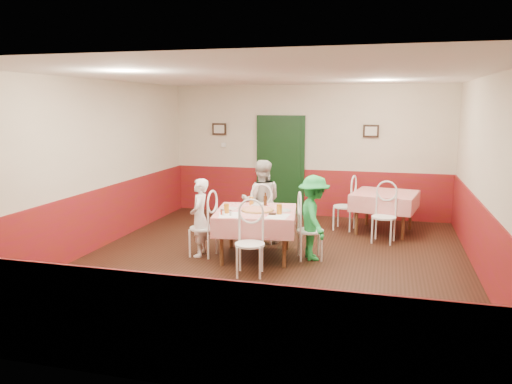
% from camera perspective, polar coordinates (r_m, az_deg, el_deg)
% --- Properties ---
extents(floor, '(7.00, 7.00, 0.00)m').
position_cam_1_polar(floor, '(7.70, 1.64, -8.11)').
color(floor, black).
rests_on(floor, ground).
extents(ceiling, '(7.00, 7.00, 0.00)m').
position_cam_1_polar(ceiling, '(7.33, 1.75, 13.16)').
color(ceiling, white).
rests_on(ceiling, back_wall).
extents(back_wall, '(6.00, 0.10, 2.80)m').
position_cam_1_polar(back_wall, '(10.80, 6.00, 4.66)').
color(back_wall, beige).
rests_on(back_wall, ground).
extents(front_wall, '(6.00, 0.10, 2.80)m').
position_cam_1_polar(front_wall, '(4.12, -9.66, -4.11)').
color(front_wall, beige).
rests_on(front_wall, ground).
extents(left_wall, '(0.10, 7.00, 2.80)m').
position_cam_1_polar(left_wall, '(8.59, -18.20, 2.85)').
color(left_wall, beige).
rests_on(left_wall, ground).
extents(right_wall, '(0.10, 7.00, 2.80)m').
position_cam_1_polar(right_wall, '(7.31, 25.22, 1.23)').
color(right_wall, beige).
rests_on(right_wall, ground).
extents(wainscot_back, '(6.00, 0.03, 1.00)m').
position_cam_1_polar(wainscot_back, '(10.91, 5.90, -0.05)').
color(wainscot_back, maroon).
rests_on(wainscot_back, ground).
extents(wainscot_front, '(6.00, 0.03, 1.00)m').
position_cam_1_polar(wainscot_front, '(4.44, -9.22, -15.41)').
color(wainscot_front, maroon).
rests_on(wainscot_front, ground).
extents(wainscot_left, '(0.03, 7.00, 1.00)m').
position_cam_1_polar(wainscot_left, '(8.73, -17.80, -3.02)').
color(wainscot_left, maroon).
rests_on(wainscot_left, ground).
extents(wainscot_right, '(0.03, 7.00, 1.00)m').
position_cam_1_polar(wainscot_right, '(7.49, 24.60, -5.59)').
color(wainscot_right, maroon).
rests_on(wainscot_right, ground).
extents(door, '(0.96, 0.06, 2.10)m').
position_cam_1_polar(door, '(10.90, 2.81, 2.90)').
color(door, black).
rests_on(door, ground).
extents(picture_left, '(0.32, 0.03, 0.26)m').
position_cam_1_polar(picture_left, '(11.21, -4.22, 7.19)').
color(picture_left, black).
rests_on(picture_left, back_wall).
extents(picture_right, '(0.32, 0.03, 0.26)m').
position_cam_1_polar(picture_right, '(10.60, 13.01, 6.80)').
color(picture_right, black).
rests_on(picture_right, back_wall).
extents(thermostat, '(0.10, 0.03, 0.10)m').
position_cam_1_polar(thermostat, '(11.20, -3.71, 5.40)').
color(thermostat, white).
rests_on(thermostat, back_wall).
extents(main_table, '(1.40, 1.40, 0.77)m').
position_cam_1_polar(main_table, '(7.89, -0.00, -4.83)').
color(main_table, red).
rests_on(main_table, ground).
extents(second_table, '(1.30, 1.30, 0.77)m').
position_cam_1_polar(second_table, '(9.74, 14.45, -2.29)').
color(second_table, red).
rests_on(second_table, ground).
extents(chair_left, '(0.45, 0.45, 0.90)m').
position_cam_1_polar(chair_left, '(8.00, -6.08, -4.13)').
color(chair_left, white).
rests_on(chair_left, ground).
extents(chair_right, '(0.52, 0.52, 0.90)m').
position_cam_1_polar(chair_right, '(7.83, 6.22, -4.44)').
color(chair_right, white).
rests_on(chair_right, ground).
extents(chair_far, '(0.52, 0.52, 0.90)m').
position_cam_1_polar(chair_far, '(8.69, 0.58, -2.93)').
color(chair_far, white).
rests_on(chair_far, ground).
extents(chair_near, '(0.48, 0.48, 0.90)m').
position_cam_1_polar(chair_near, '(7.05, -0.72, -6.00)').
color(chair_near, white).
rests_on(chair_near, ground).
extents(chair_second_a, '(0.49, 0.49, 0.90)m').
position_cam_1_polar(chair_second_a, '(9.75, 10.06, -1.66)').
color(chair_second_a, white).
rests_on(chair_second_a, ground).
extents(chair_second_b, '(0.49, 0.49, 0.90)m').
position_cam_1_polar(chair_second_b, '(8.99, 14.40, -2.81)').
color(chair_second_b, white).
rests_on(chair_second_b, ground).
extents(pizza, '(0.56, 0.56, 0.03)m').
position_cam_1_polar(pizza, '(7.75, 0.18, -2.05)').
color(pizza, '#B74723').
rests_on(pizza, main_table).
extents(plate_left, '(0.29, 0.29, 0.01)m').
position_cam_1_polar(plate_left, '(7.88, -3.01, -1.94)').
color(plate_left, white).
rests_on(plate_left, main_table).
extents(plate_right, '(0.29, 0.29, 0.01)m').
position_cam_1_polar(plate_right, '(7.76, 3.08, -2.11)').
color(plate_right, white).
rests_on(plate_right, main_table).
extents(plate_far, '(0.29, 0.29, 0.01)m').
position_cam_1_polar(plate_far, '(8.21, 0.28, -1.43)').
color(plate_far, white).
rests_on(plate_far, main_table).
extents(glass_a, '(0.09, 0.09, 0.14)m').
position_cam_1_polar(glass_a, '(7.58, -3.39, -1.91)').
color(glass_a, '#BF7219').
rests_on(glass_a, main_table).
extents(glass_b, '(0.10, 0.10, 0.15)m').
position_cam_1_polar(glass_b, '(7.51, 2.68, -1.98)').
color(glass_b, '#BF7219').
rests_on(glass_b, main_table).
extents(glass_c, '(0.08, 0.08, 0.13)m').
position_cam_1_polar(glass_c, '(8.20, -0.53, -1.02)').
color(glass_c, '#BF7219').
rests_on(glass_c, main_table).
extents(beer_bottle, '(0.06, 0.06, 0.20)m').
position_cam_1_polar(beer_bottle, '(8.14, 1.06, -0.89)').
color(beer_bottle, '#381C0A').
rests_on(beer_bottle, main_table).
extents(shaker_a, '(0.04, 0.04, 0.09)m').
position_cam_1_polar(shaker_a, '(7.44, -3.76, -2.36)').
color(shaker_a, silver).
rests_on(shaker_a, main_table).
extents(shaker_b, '(0.04, 0.04, 0.09)m').
position_cam_1_polar(shaker_b, '(7.41, -2.94, -2.40)').
color(shaker_b, silver).
rests_on(shaker_b, main_table).
extents(shaker_c, '(0.04, 0.04, 0.09)m').
position_cam_1_polar(shaker_c, '(7.48, -3.95, -2.29)').
color(shaker_c, '#B23319').
rests_on(shaker_c, main_table).
extents(menu_left, '(0.40, 0.47, 0.00)m').
position_cam_1_polar(menu_left, '(7.48, -3.12, -2.63)').
color(menu_left, white).
rests_on(menu_left, main_table).
extents(menu_right, '(0.32, 0.41, 0.00)m').
position_cam_1_polar(menu_right, '(7.39, 2.53, -2.77)').
color(menu_right, white).
rests_on(menu_right, main_table).
extents(wallet, '(0.12, 0.11, 0.02)m').
position_cam_1_polar(wallet, '(7.49, 1.88, -2.52)').
color(wallet, black).
rests_on(wallet, main_table).
extents(diner_left, '(0.36, 0.49, 1.24)m').
position_cam_1_polar(diner_left, '(7.97, -6.46, -2.91)').
color(diner_left, gray).
rests_on(diner_left, ground).
extents(diner_far, '(0.81, 0.70, 1.45)m').
position_cam_1_polar(diner_far, '(8.68, 0.61, -1.08)').
color(diner_far, gray).
rests_on(diner_far, ground).
extents(diner_right, '(0.78, 0.98, 1.32)m').
position_cam_1_polar(diner_right, '(7.78, 6.62, -2.94)').
color(diner_right, gray).
rests_on(diner_right, ground).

